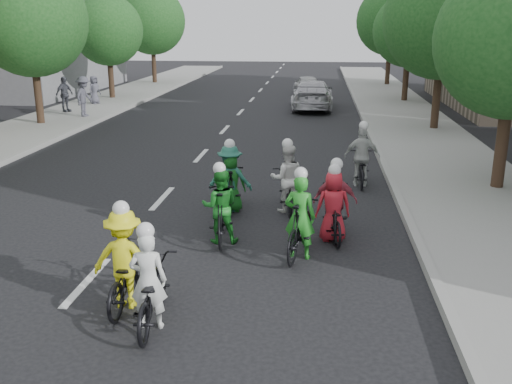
% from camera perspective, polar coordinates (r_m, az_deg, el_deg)
% --- Properties ---
extents(ground, '(120.00, 120.00, 0.00)m').
position_cam_1_polar(ground, '(10.58, -16.57, -8.61)').
color(ground, black).
rests_on(ground, ground).
extents(curb_left, '(0.18, 80.00, 0.18)m').
position_cam_1_polar(curb_left, '(21.71, -21.40, 4.02)').
color(curb_left, '#999993').
rests_on(curb_left, ground).
extents(sidewalk_right, '(4.00, 80.00, 0.15)m').
position_cam_1_polar(sidewalk_right, '(19.68, 17.98, 3.12)').
color(sidewalk_right, gray).
rests_on(sidewalk_right, ground).
extents(curb_right, '(0.18, 80.00, 0.18)m').
position_cam_1_polar(curb_right, '(19.37, 12.32, 3.39)').
color(curb_right, '#999993').
rests_on(curb_right, ground).
extents(bldg_sw, '(10.00, 14.00, 8.00)m').
position_cam_1_polar(bldg_sw, '(41.85, -23.01, 14.78)').
color(bldg_sw, slate).
rests_on(bldg_sw, ground).
extents(tree_l_3, '(4.80, 4.80, 6.93)m').
position_cam_1_polar(tree_l_3, '(26.71, -21.67, 15.75)').
color(tree_l_3, black).
rests_on(tree_l_3, ground).
extents(tree_l_4, '(4.00, 4.00, 5.97)m').
position_cam_1_polar(tree_l_4, '(34.96, -14.61, 15.37)').
color(tree_l_4, black).
rests_on(tree_l_4, ground).
extents(tree_l_5, '(4.80, 4.80, 6.93)m').
position_cam_1_polar(tree_l_5, '(43.51, -10.38, 16.48)').
color(tree_l_5, black).
rests_on(tree_l_5, ground).
extents(tree_r_1, '(4.80, 4.80, 6.93)m').
position_cam_1_polar(tree_r_1, '(24.85, 18.24, 16.10)').
color(tree_r_1, black).
rests_on(tree_r_1, ground).
extents(tree_r_2, '(4.00, 4.00, 5.97)m').
position_cam_1_polar(tree_r_2, '(33.73, 15.07, 15.32)').
color(tree_r_2, black).
rests_on(tree_r_2, ground).
extents(tree_r_3, '(4.80, 4.80, 6.93)m').
position_cam_1_polar(tree_r_3, '(42.65, 13.34, 16.32)').
color(tree_r_3, black).
rests_on(tree_r_3, ground).
extents(cyclist_0, '(0.81, 1.93, 1.65)m').
position_cam_1_polar(cyclist_0, '(8.74, -10.50, -9.64)').
color(cyclist_0, black).
rests_on(cyclist_0, ground).
extents(cyclist_1, '(0.82, 1.94, 1.70)m').
position_cam_1_polar(cyclist_1, '(11.77, -3.56, -1.89)').
color(cyclist_1, black).
rests_on(cyclist_1, ground).
extents(cyclist_2, '(1.05, 1.88, 1.77)m').
position_cam_1_polar(cyclist_2, '(9.37, -12.85, -7.33)').
color(cyclist_2, black).
rests_on(cyclist_2, ground).
extents(cyclist_3, '(0.92, 1.88, 1.72)m').
position_cam_1_polar(cyclist_3, '(12.17, 7.89, -1.45)').
color(cyclist_3, black).
rests_on(cyclist_3, ground).
extents(cyclist_4, '(0.84, 1.73, 1.64)m').
position_cam_1_polar(cyclist_4, '(11.97, 7.70, -2.14)').
color(cyclist_4, black).
rests_on(cyclist_4, ground).
extents(cyclist_5, '(0.89, 1.94, 1.81)m').
position_cam_1_polar(cyclist_5, '(11.03, 4.41, -3.26)').
color(cyclist_5, black).
rests_on(cyclist_5, ground).
extents(cyclist_6, '(0.90, 1.87, 1.79)m').
position_cam_1_polar(cyclist_6, '(13.70, 3.11, 0.67)').
color(cyclist_6, black).
rests_on(cyclist_6, ground).
extents(cyclist_7, '(1.06, 1.74, 1.76)m').
position_cam_1_polar(cyclist_7, '(13.72, -2.57, 0.93)').
color(cyclist_7, black).
rests_on(cyclist_7, ground).
extents(cyclist_8, '(0.99, 1.73, 1.82)m').
position_cam_1_polar(cyclist_8, '(16.13, 10.51, 2.83)').
color(cyclist_8, black).
rests_on(cyclist_8, ground).
extents(cyclist_9, '(0.74, 1.78, 1.59)m').
position_cam_1_polar(cyclist_9, '(13.72, -2.46, 0.58)').
color(cyclist_9, black).
rests_on(cyclist_9, ground).
extents(follow_car_lead, '(2.11, 5.19, 1.50)m').
position_cam_1_polar(follow_car_lead, '(30.54, 5.65, 9.66)').
color(follow_car_lead, '#B8B8BD').
rests_on(follow_car_lead, ground).
extents(follow_car_trail, '(1.95, 3.76, 1.22)m').
position_cam_1_polar(follow_car_trail, '(36.89, 5.12, 10.63)').
color(follow_car_trail, silver).
rests_on(follow_car_trail, ground).
extents(spectator_0, '(0.80, 1.26, 1.86)m').
position_cam_1_polar(spectator_0, '(28.14, -16.83, 9.13)').
color(spectator_0, '#52515F').
rests_on(spectator_0, sidewalk_left).
extents(spectator_1, '(0.79, 1.09, 1.72)m').
position_cam_1_polar(spectator_1, '(29.92, -18.60, 9.25)').
color(spectator_1, '#4C4D58').
rests_on(spectator_1, sidewalk_left).
extents(spectator_2, '(0.73, 0.86, 1.50)m').
position_cam_1_polar(spectator_2, '(32.55, -15.87, 9.81)').
color(spectator_2, '#545462').
rests_on(spectator_2, sidewalk_left).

